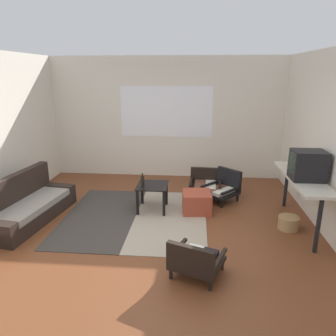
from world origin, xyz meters
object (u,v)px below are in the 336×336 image
coffee_table (152,190)px  console_shelf (303,182)px  ottoman_orange (197,202)px  couch (27,207)px  wicker_basket (288,223)px  glass_bottle (143,182)px  armchair_striped_foreground (195,260)px  clay_vase (295,161)px  armchair_corner (223,187)px  crt_television (308,165)px  armchair_by_window (205,183)px

coffee_table → console_shelf: console_shelf is taller
ottoman_orange → console_shelf: (1.60, -0.39, 0.56)m
couch → wicker_basket: couch is taller
ottoman_orange → glass_bottle: (-0.92, -0.11, 0.39)m
glass_bottle → couch: bearing=-166.4°
armchair_striped_foreground → console_shelf: bearing=42.2°
ottoman_orange → clay_vase: 1.78m
armchair_striped_foreground → armchair_corner: 2.50m
coffee_table → armchair_striped_foreground: (0.76, -1.87, -0.14)m
crt_television → glass_bottle: 2.60m
couch → ottoman_orange: (2.78, 0.56, -0.05)m
ottoman_orange → glass_bottle: size_ratio=1.93×
ottoman_orange → glass_bottle: 1.01m
coffee_table → console_shelf: bearing=-9.6°
clay_vase → console_shelf: bearing=-90.0°
console_shelf → clay_vase: clay_vase is taller
coffee_table → crt_television: crt_television is taller
armchair_striped_foreground → crt_television: (1.62, 1.33, 0.82)m
armchair_by_window → armchair_corner: size_ratio=0.82×
clay_vase → wicker_basket: (-0.18, -0.59, -0.84)m
console_shelf → coffee_table: bearing=170.4°
glass_bottle → coffee_table: bearing=40.9°
armchair_by_window → armchair_striped_foreground: (-0.18, -2.68, -0.02)m
armchair_by_window → armchair_corner: (0.34, -0.24, 0.02)m
armchair_striped_foreground → wicker_basket: 1.97m
console_shelf → crt_television: 0.33m
wicker_basket → clay_vase: bearing=73.5°
armchair_by_window → coffee_table: bearing=-139.2°
clay_vase → coffee_table: bearing=-178.6°
armchair_by_window → crt_television: (1.43, -1.35, 0.80)m
console_shelf → glass_bottle: bearing=173.8°
armchair_by_window → couch: bearing=-154.7°
armchair_striped_foreground → ottoman_orange: armchair_striped_foreground is taller
armchair_by_window → armchair_striped_foreground: armchair_by_window is taller
armchair_corner → armchair_striped_foreground: bearing=-102.1°
armchair_by_window → armchair_striped_foreground: 2.69m
coffee_table → armchair_by_window: 1.25m
console_shelf → crt_television: size_ratio=3.61×
wicker_basket → armchair_corner: bearing=129.9°
coffee_table → armchair_striped_foreground: 2.02m
coffee_table → clay_vase: size_ratio=1.79×
glass_bottle → console_shelf: bearing=-6.2°
couch → armchair_striped_foreground: couch is taller
console_shelf → wicker_basket: 0.68m
coffee_table → ottoman_orange: 0.80m
couch → armchair_corner: 3.48m
clay_vase → wicker_basket: 1.04m
ottoman_orange → console_shelf: size_ratio=0.28×
armchair_corner → glass_bottle: bearing=-153.9°
coffee_table → clay_vase: bearing=1.4°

